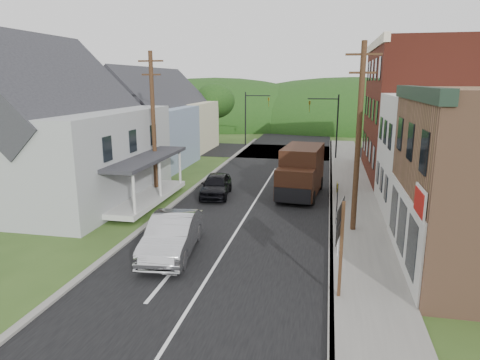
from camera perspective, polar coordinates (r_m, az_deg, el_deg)
The scene contains 24 objects.
ground at distance 19.04m, azimuth -1.99°, elevation -9.29°, with size 120.00×120.00×0.00m, color #2D4719.
road at distance 28.36m, azimuth 2.77°, elevation -1.70°, with size 9.00×90.00×0.02m, color black.
cross_road at distance 44.88m, azimuth 6.16°, elevation 3.78°, with size 60.00×9.00×0.02m, color black.
sidewalk_right at distance 26.15m, azimuth 14.96°, elevation -3.26°, with size 2.80×55.00×0.15m, color slate.
curb_right at distance 26.10m, azimuth 12.00°, elevation -3.13°, with size 0.20×55.00×0.15m, color slate.
curb_left at distance 27.56m, azimuth -7.49°, elevation -2.11°, with size 0.30×55.00×0.12m, color slate.
storefront_white at distance 25.91m, azimuth 27.45°, elevation 2.75°, with size 8.00×7.00×6.50m, color silver.
storefront_red at distance 34.89m, azimuth 23.65°, elevation 8.35°, with size 8.00×12.00×10.00m, color #5F2116.
house_gray at distance 28.36m, azimuth -23.38°, elevation 5.95°, with size 10.20×12.24×8.35m.
house_blue at distance 37.49m, azimuth -12.41°, elevation 7.39°, with size 7.14×8.16×7.28m.
house_cream at distance 45.99m, azimuth -8.42°, elevation 8.57°, with size 7.14×8.16×7.28m.
utility_pole_right at distance 20.80m, azimuth 15.52°, elevation 5.47°, with size 1.60×0.26×9.00m.
utility_pole_left at distance 27.40m, azimuth -11.47°, elevation 7.44°, with size 1.60×0.26×9.00m.
traffic_signal_right at distance 40.74m, azimuth 11.89°, elevation 7.95°, with size 2.87×0.20×6.00m.
traffic_signal_left at distance 48.47m, azimuth 1.56°, elevation 9.01°, with size 2.87×0.20×6.00m.
tree_left_b at distance 36.07m, azimuth -24.63°, elevation 8.20°, with size 4.80×4.80×6.94m.
tree_left_c at distance 43.76m, azimuth -20.72°, elevation 10.60°, with size 5.80×5.80×8.41m.
tree_left_d at distance 50.88m, azimuth -3.43°, elevation 10.46°, with size 4.80×4.80×6.94m.
forested_ridge at distance 72.57m, azimuth 8.36°, elevation 7.29°, with size 90.00×30.00×16.00m, color black.
silver_sedan at distance 18.51m, azimuth -9.01°, elevation -7.31°, with size 1.79×5.14×1.69m, color #B7B7BC.
dark_sedan at distance 27.34m, azimuth -3.21°, elevation -0.70°, with size 1.71×4.26×1.45m, color black.
delivery_van at distance 27.53m, azimuth 8.13°, elevation 1.12°, with size 2.80×5.80×3.14m.
route_sign_cluster at distance 14.52m, azimuth 13.26°, elevation -7.22°, with size 0.34×1.89×3.32m.
warning_sign at distance 21.89m, azimuth 12.80°, elevation -2.22°, with size 0.10×0.62×2.25m.
Camera 1 is at (4.19, -17.09, 7.27)m, focal length 32.00 mm.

